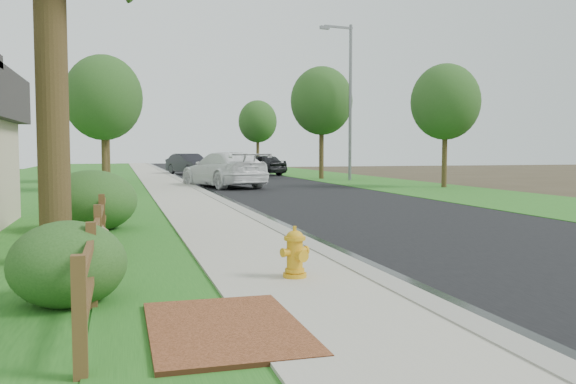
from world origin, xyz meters
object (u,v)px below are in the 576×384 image
object	(u,v)px
fire_hydrant	(295,254)
dark_car_mid	(261,165)
white_suv	(224,170)
ranch_fence	(104,212)
streetlight	(348,93)

from	to	relation	value
fire_hydrant	dark_car_mid	world-z (taller)	dark_car_mid
white_suv	dark_car_mid	bearing A→B (deg)	-127.08
ranch_fence	white_suv	size ratio (longest dim) A/B	2.69
dark_car_mid	streetlight	bearing A→B (deg)	87.27
white_suv	streetlight	distance (m)	10.71
ranch_fence	streetlight	size ratio (longest dim) A/B	1.74
ranch_fence	dark_car_mid	world-z (taller)	dark_car_mid
ranch_fence	streetlight	world-z (taller)	streetlight
fire_hydrant	dark_car_mid	bearing A→B (deg)	77.78
ranch_fence	dark_car_mid	size ratio (longest dim) A/B	3.60
ranch_fence	streetlight	distance (m)	26.81
ranch_fence	white_suv	distance (m)	18.61
ranch_fence	white_suv	xyz separation A→B (m)	(5.60, 17.75, 0.32)
white_suv	fire_hydrant	bearing A→B (deg)	66.49
fire_hydrant	white_suv	size ratio (longest dim) A/B	0.12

